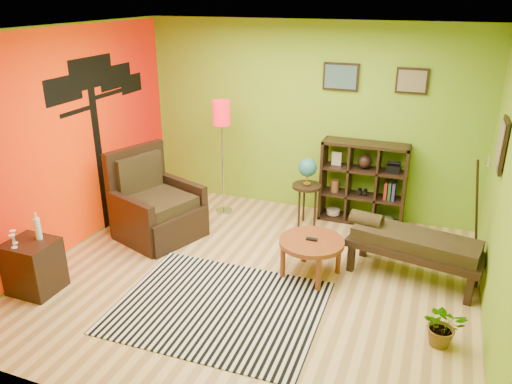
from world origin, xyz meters
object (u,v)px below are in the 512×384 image
at_px(bench, 411,243).
at_px(cube_shelf, 364,183).
at_px(side_cabinet, 34,266).
at_px(coffee_table, 311,245).
at_px(potted_plant, 443,330).
at_px(armchair, 155,210).
at_px(globe_table, 307,175).
at_px(floor_lamp, 222,123).

bearing_deg(bench, cube_shelf, 120.14).
bearing_deg(bench, side_cabinet, -155.44).
bearing_deg(side_cabinet, coffee_table, 26.63).
xyz_separation_m(bench, potted_plant, (0.42, -1.15, -0.28)).
height_order(armchair, bench, armchair).
xyz_separation_m(armchair, cube_shelf, (2.58, 1.43, 0.24)).
bearing_deg(cube_shelf, potted_plant, -64.29).
distance_m(side_cabinet, globe_table, 3.65).
relative_size(armchair, floor_lamp, 0.73).
distance_m(globe_table, potted_plant, 2.91).
xyz_separation_m(coffee_table, armchair, (-2.28, 0.28, -0.04)).
xyz_separation_m(coffee_table, side_cabinet, (-2.81, -1.41, -0.09)).
relative_size(side_cabinet, globe_table, 0.92).
bearing_deg(coffee_table, side_cabinet, -153.37).
height_order(floor_lamp, bench, floor_lamp).
distance_m(coffee_table, floor_lamp, 2.38).
bearing_deg(globe_table, floor_lamp, -179.80).
height_order(cube_shelf, potted_plant, cube_shelf).
bearing_deg(side_cabinet, potted_plant, 8.37).
distance_m(coffee_table, potted_plant, 1.71).
bearing_deg(globe_table, coffee_table, -71.99).
xyz_separation_m(globe_table, potted_plant, (1.93, -2.09, -0.59)).
height_order(bench, potted_plant, bench).
relative_size(globe_table, cube_shelf, 0.84).
distance_m(armchair, cube_shelf, 2.96).
height_order(coffee_table, armchair, armchair).
relative_size(globe_table, bench, 0.63).
bearing_deg(floor_lamp, armchair, -118.65).
distance_m(cube_shelf, potted_plant, 2.80).
relative_size(floor_lamp, globe_table, 1.70).
height_order(side_cabinet, potted_plant, side_cabinet).
height_order(coffee_table, potted_plant, coffee_table).
relative_size(coffee_table, globe_table, 0.76).
bearing_deg(potted_plant, cube_shelf, 115.71).
bearing_deg(armchair, bench, 1.49).
xyz_separation_m(armchair, side_cabinet, (-0.53, -1.69, -0.05)).
xyz_separation_m(floor_lamp, potted_plant, (3.22, -2.08, -1.22)).
relative_size(side_cabinet, floor_lamp, 0.54).
xyz_separation_m(side_cabinet, cube_shelf, (3.11, 3.13, 0.29)).
bearing_deg(cube_shelf, armchair, -150.99).
height_order(side_cabinet, globe_table, globe_table).
bearing_deg(side_cabinet, bench, 24.56).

